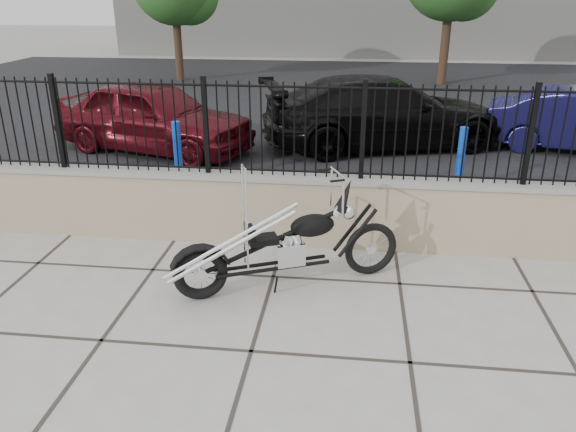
% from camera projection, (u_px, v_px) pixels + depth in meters
% --- Properties ---
extents(ground_plane, '(90.00, 90.00, 0.00)m').
position_uv_depth(ground_plane, '(251.00, 351.00, 5.37)').
color(ground_plane, '#99968E').
rests_on(ground_plane, ground).
extents(parking_lot, '(30.00, 30.00, 0.00)m').
position_uv_depth(parking_lot, '(325.00, 102.00, 16.85)').
color(parking_lot, black).
rests_on(parking_lot, ground).
extents(retaining_wall, '(14.00, 0.36, 0.96)m').
position_uv_depth(retaining_wall, '(284.00, 209.00, 7.48)').
color(retaining_wall, gray).
rests_on(retaining_wall, ground_plane).
extents(iron_fence, '(14.00, 0.08, 1.20)m').
position_uv_depth(iron_fence, '(283.00, 130.00, 7.07)').
color(iron_fence, black).
rests_on(iron_fence, retaining_wall).
extents(chopper_motorcycle, '(2.51, 1.42, 1.53)m').
position_uv_depth(chopper_motorcycle, '(285.00, 226.00, 6.25)').
color(chopper_motorcycle, black).
rests_on(chopper_motorcycle, ground_plane).
extents(car_red, '(4.60, 2.94, 1.46)m').
position_uv_depth(car_red, '(153.00, 116.00, 11.64)').
color(car_red, '#4E0B12').
rests_on(car_red, parking_lot).
extents(car_black, '(5.56, 3.54, 1.50)m').
position_uv_depth(car_black, '(384.00, 112.00, 11.94)').
color(car_black, black).
rests_on(car_black, parking_lot).
extents(bollard_a, '(0.16, 0.16, 1.15)m').
position_uv_depth(bollard_a, '(178.00, 155.00, 9.55)').
color(bollard_a, blue).
rests_on(bollard_a, ground_plane).
extents(bollard_b, '(0.16, 0.16, 1.11)m').
position_uv_depth(bollard_b, '(460.00, 160.00, 9.35)').
color(bollard_b, '#0E33D8').
rests_on(bollard_b, ground_plane).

